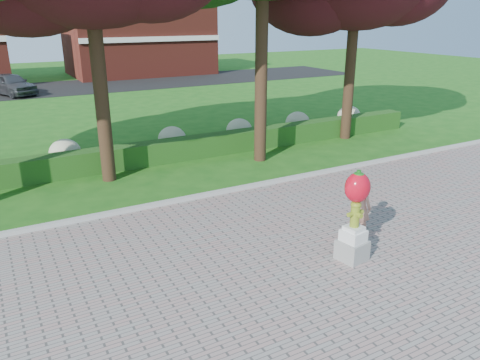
{
  "coord_description": "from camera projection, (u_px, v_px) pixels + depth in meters",
  "views": [
    {
      "loc": [
        -5.28,
        -8.79,
        5.16
      ],
      "look_at": [
        0.15,
        1.0,
        1.17
      ],
      "focal_mm": 35.0,
      "sensor_mm": 36.0,
      "label": 1
    }
  ],
  "objects": [
    {
      "name": "hydrangea_row",
      "position": [
        162.0,
        140.0,
        18.06
      ],
      "size": [
        20.1,
        1.1,
        0.99
      ],
      "color": "beige",
      "rests_on": "ground"
    },
    {
      "name": "woman",
      "position": [
        360.0,
        206.0,
        11.21
      ],
      "size": [
        0.49,
        0.63,
        1.53
      ],
      "primitive_type": "imported",
      "rotation": [
        0.0,
        0.0,
        1.82
      ],
      "color": "tan",
      "rests_on": "walkway"
    },
    {
      "name": "street",
      "position": [
        61.0,
        88.0,
        34.46
      ],
      "size": [
        50.0,
        8.0,
        0.02
      ],
      "primitive_type": "cube",
      "color": "black",
      "rests_on": "ground"
    },
    {
      "name": "ground",
      "position": [
        254.0,
        238.0,
        11.39
      ],
      "size": [
        100.0,
        100.0,
        0.0
      ],
      "primitive_type": "plane",
      "color": "#1B5816",
      "rests_on": "ground"
    },
    {
      "name": "curb",
      "position": [
        203.0,
        196.0,
        13.83
      ],
      "size": [
        40.0,
        0.18,
        0.15
      ],
      "primitive_type": "cube",
      "color": "#ADADA5",
      "rests_on": "ground"
    },
    {
      "name": "parked_car",
      "position": [
        11.0,
        84.0,
        31.15
      ],
      "size": [
        3.37,
        4.63,
        1.47
      ],
      "primitive_type": "imported",
      "rotation": [
        0.0,
        0.0,
        0.43
      ],
      "color": "#393B3F",
      "rests_on": "street"
    },
    {
      "name": "lawn_hedge",
      "position": [
        157.0,
        152.0,
        17.02
      ],
      "size": [
        24.0,
        0.7,
        0.8
      ],
      "primitive_type": "cube",
      "color": "#1D4B15",
      "rests_on": "ground"
    },
    {
      "name": "building_right",
      "position": [
        138.0,
        37.0,
        41.99
      ],
      "size": [
        12.0,
        8.0,
        6.4
      ],
      "primitive_type": "cube",
      "color": "maroon",
      "rests_on": "ground"
    },
    {
      "name": "walkway",
      "position": [
        372.0,
        329.0,
        8.08
      ],
      "size": [
        40.0,
        14.0,
        0.04
      ],
      "primitive_type": "cube",
      "color": "gray",
      "rests_on": "ground"
    },
    {
      "name": "hydrant_sculpture",
      "position": [
        355.0,
        214.0,
        9.98
      ],
      "size": [
        0.65,
        0.65,
        2.07
      ],
      "rotation": [
        0.0,
        0.0,
        0.17
      ],
      "color": "gray",
      "rests_on": "walkway"
    }
  ]
}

